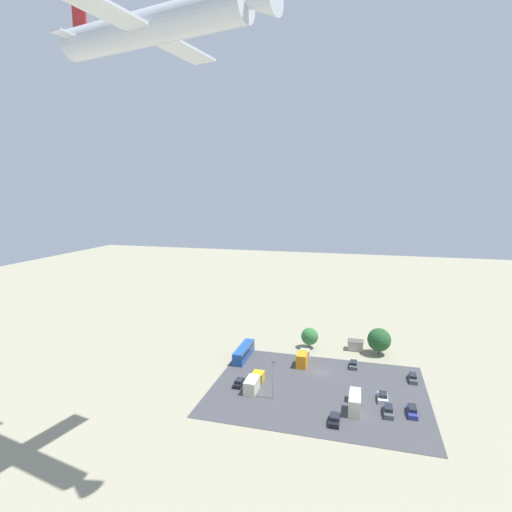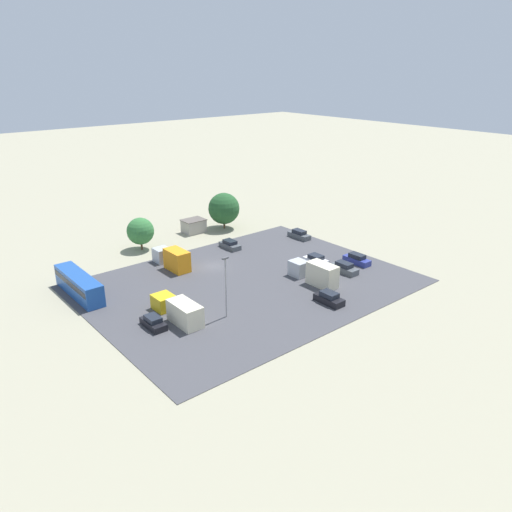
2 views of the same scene
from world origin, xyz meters
The scene contains 17 objects.
ground_plane centered at (0.00, 0.00, 0.00)m, with size 400.00×400.00×0.00m, color gray.
parking_lot_surface centered at (0.00, 8.92, 0.04)m, with size 46.18×35.54×0.08m.
shed_building centered at (-7.35, -16.87, 1.31)m, with size 4.28×3.39×2.60m.
bus centered at (20.76, -3.25, 1.76)m, with size 2.62×11.76×3.12m.
parked_car_0 centered at (-20.56, -1.08, 0.74)m, with size 1.73×4.65×1.59m.
parked_car_1 centered at (-18.86, 14.14, 0.77)m, with size 1.74×4.69×1.65m.
parked_car_2 centered at (-7.20, -4.99, 0.71)m, with size 1.87×4.31×1.50m.
parked_car_3 centered at (-14.39, 15.25, 0.76)m, with size 1.78×4.69×1.64m.
parked_car_4 centered at (17.32, 11.69, 0.70)m, with size 1.79×4.02×1.49m.
parked_car_5 centered at (-13.53, 9.96, 0.73)m, with size 2.00×4.12×1.55m.
parked_car_6 centered at (-4.47, 21.15, 0.76)m, with size 1.90×4.28×1.63m.
parked_truck_0 centered at (5.27, -3.68, 1.60)m, with size 2.43×8.26×3.32m.
parked_truck_1 centered at (13.82, 12.04, 1.39)m, with size 2.51×9.24×2.86m.
parked_truck_2 centered at (-7.98, 15.14, 1.64)m, with size 2.30×8.59×3.40m.
tree_near_shed centered at (-13.44, -15.13, 4.09)m, with size 6.18×6.18×7.18m.
tree_apron_mid centered at (5.05, -14.69, 3.41)m, with size 4.75×4.75×5.79m.
light_pole_lot_centre centered at (8.69, 15.31, 4.63)m, with size 0.90×0.28×8.24m.
Camera 2 is at (42.64, 61.99, 30.73)m, focal length 35.00 mm.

